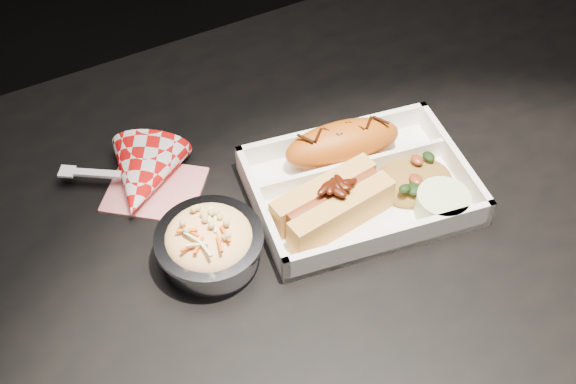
# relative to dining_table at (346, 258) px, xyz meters

# --- Properties ---
(dining_table) EXTENTS (1.20, 0.80, 0.75)m
(dining_table) POSITION_rel_dining_table_xyz_m (0.00, 0.00, 0.00)
(dining_table) COLOR black
(dining_table) RESTS_ON ground
(food_tray) EXTENTS (0.28, 0.22, 0.04)m
(food_tray) POSITION_rel_dining_table_xyz_m (0.02, 0.02, 0.10)
(food_tray) COLOR white
(food_tray) RESTS_ON dining_table
(fried_pastry) EXTENTS (0.15, 0.08, 0.05)m
(fried_pastry) POSITION_rel_dining_table_xyz_m (0.03, 0.07, 0.12)
(fried_pastry) COLOR #B65312
(fried_pastry) RESTS_ON food_tray
(hotdog) EXTENTS (0.14, 0.07, 0.06)m
(hotdog) POSITION_rel_dining_table_xyz_m (-0.03, -0.00, 0.12)
(hotdog) COLOR #E1A34C
(hotdog) RESTS_ON food_tray
(fried_rice_mound) EXTENTS (0.11, 0.09, 0.03)m
(fried_rice_mound) POSITION_rel_dining_table_xyz_m (0.08, -0.00, 0.11)
(fried_rice_mound) COLOR olive
(fried_rice_mound) RESTS_ON food_tray
(cupcake_liner) EXTENTS (0.06, 0.06, 0.03)m
(cupcake_liner) POSITION_rel_dining_table_xyz_m (0.08, -0.06, 0.11)
(cupcake_liner) COLOR beige
(cupcake_liner) RESTS_ON food_tray
(foil_coleslaw_cup) EXTENTS (0.12, 0.12, 0.07)m
(foil_coleslaw_cup) POSITION_rel_dining_table_xyz_m (-0.17, 0.01, 0.12)
(foil_coleslaw_cup) COLOR silver
(foil_coleslaw_cup) RESTS_ON dining_table
(napkin_fork) EXTENTS (0.17, 0.15, 0.10)m
(napkin_fork) POSITION_rel_dining_table_xyz_m (-0.20, 0.15, 0.11)
(napkin_fork) COLOR red
(napkin_fork) RESTS_ON dining_table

